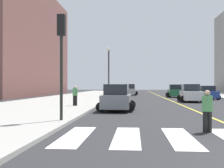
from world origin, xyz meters
name	(u,v)px	position (x,y,z in m)	size (l,w,h in m)	color
sidewalk_kerb_west	(50,103)	(-12.20, 20.00, 0.07)	(10.00, 120.00, 0.15)	#9E9B93
lane_divider_paint	(160,96)	(0.00, 40.00, 0.01)	(0.16, 80.00, 0.01)	yellow
low_rise_brick_west	(2,42)	(-28.03, 42.28, 9.56)	(16.00, 32.00, 19.13)	brown
car_white_nearest	(191,94)	(1.85, 24.87, 0.90)	(2.81, 4.38, 1.92)	silver
car_green_second	(175,91)	(1.93, 37.00, 0.90)	(2.81, 4.38, 1.92)	#236B42
car_blue_third	(208,93)	(5.17, 30.54, 0.81)	(2.45, 3.91, 1.74)	#2D479E
car_silver_fourth	(130,90)	(-4.99, 44.82, 0.92)	(2.86, 4.48, 1.97)	#B7B7BC
car_black_fifth	(130,89)	(-5.19, 54.04, 0.97)	(2.98, 4.70, 2.08)	black
car_red_sixth	(184,91)	(4.92, 46.25, 0.79)	(2.41, 3.81, 1.68)	red
car_gray_seventh	(117,98)	(-5.48, 13.80, 0.87)	(2.66, 4.20, 1.85)	slate
traffic_light_far_corner	(61,46)	(-7.67, 7.18, 3.63)	(0.36, 0.41, 4.96)	black
pedestrian_crossing	(207,109)	(-1.48, 5.20, 0.88)	(0.40, 0.40, 1.60)	black
pedestrian_walking_west	(75,95)	(-9.01, 16.30, 1.04)	(0.40, 0.40, 1.61)	black
street_lamp	(109,68)	(-7.74, 31.79, 4.19)	(0.44, 0.44, 6.78)	#38383D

